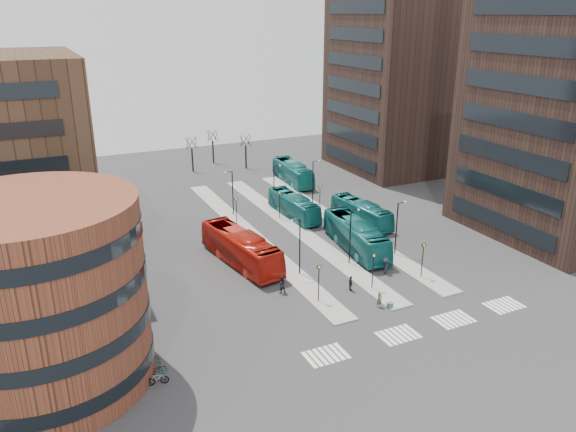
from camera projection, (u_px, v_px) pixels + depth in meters
name	position (u px, v px, depth m)	size (l,w,h in m)	color
ground	(438.00, 357.00, 44.59)	(160.00, 160.00, 0.00)	#2A2A2C
island_left	(251.00, 236.00, 68.44)	(2.50, 45.00, 0.15)	gray
island_mid	(296.00, 228.00, 70.85)	(2.50, 45.00, 0.15)	gray
island_right	(337.00, 221.00, 73.26)	(2.50, 45.00, 0.15)	gray
suitcase	(390.00, 306.00, 51.70)	(0.47, 0.38, 0.59)	navy
red_bus	(241.00, 248.00, 60.49)	(3.07, 13.12, 3.65)	#AF190D
teal_bus_a	(356.00, 235.00, 64.11)	(2.93, 12.53, 3.49)	#136061
teal_bus_b	(294.00, 206.00, 74.65)	(2.54, 10.85, 3.02)	#135F60
teal_bus_c	(361.00, 212.00, 72.33)	(2.46, 10.53, 2.93)	#146365
teal_bus_d	(293.00, 173.00, 89.56)	(2.77, 11.85, 3.30)	#156D6D
traveller	(379.00, 300.00, 51.83)	(0.56, 0.37, 1.53)	brown
commuter_a	(281.00, 284.00, 54.42)	(0.89, 0.69, 1.83)	black
commuter_b	(351.00, 283.00, 54.91)	(0.90, 0.38, 1.54)	black
commuter_c	(386.00, 266.00, 58.43)	(1.13, 0.65, 1.75)	black
bicycle_near	(154.00, 370.00, 42.04)	(0.67, 1.92, 1.01)	gray
bicycle_mid	(158.00, 379.00, 41.07)	(0.47, 1.65, 0.99)	gray
bicycle_far	(149.00, 358.00, 43.69)	(0.53, 1.52, 0.80)	gray
crosswalk_stripes	(424.00, 327.00, 48.69)	(22.35, 2.40, 0.01)	silver
round_building	(38.00, 296.00, 39.44)	(15.16, 15.16, 14.00)	brown
tower_far	(403.00, 80.00, 94.77)	(20.12, 20.00, 30.00)	#31211B
sign_poles	(319.00, 230.00, 63.94)	(12.45, 22.12, 3.65)	black
lamp_posts	(308.00, 206.00, 68.21)	(14.04, 20.24, 6.12)	black
bare_trees	(217.00, 152.00, 97.96)	(10.97, 8.14, 5.90)	black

